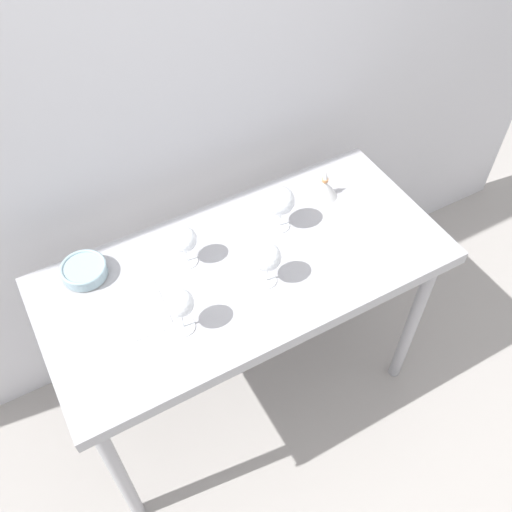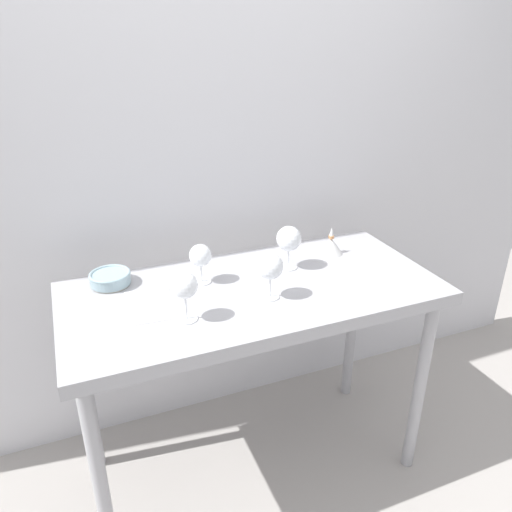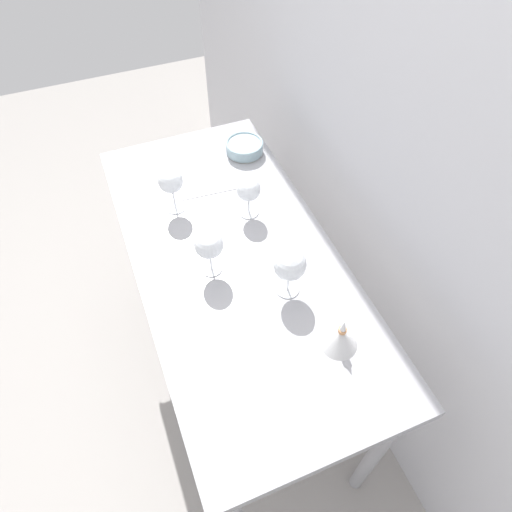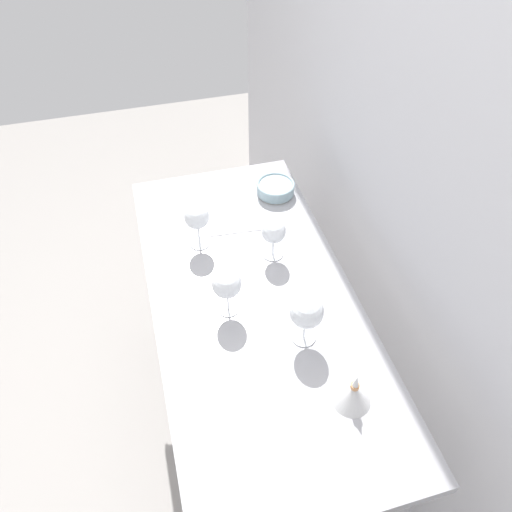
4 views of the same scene
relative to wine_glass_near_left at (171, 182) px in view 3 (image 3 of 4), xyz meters
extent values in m
plane|color=#9E9994|center=(0.29, 0.13, -1.02)|extent=(6.00, 6.00, 0.00)
cube|color=silver|center=(0.29, 0.62, 0.28)|extent=(3.80, 0.04, 2.60)
cube|color=#A1A1A6|center=(0.29, 0.13, -0.14)|extent=(1.40, 0.64, 0.04)
cube|color=#A1A1A6|center=(0.29, -0.20, -0.15)|extent=(1.40, 0.01, 0.05)
cylinder|color=#A1A1A6|center=(-0.35, -0.13, -0.59)|extent=(0.05, 0.05, 0.86)
cylinder|color=#A1A1A6|center=(-0.35, 0.39, -0.59)|extent=(0.05, 0.05, 0.86)
cylinder|color=#A1A1A6|center=(0.93, 0.39, -0.59)|extent=(0.05, 0.05, 0.86)
cylinder|color=white|center=(0.00, 0.00, -0.12)|extent=(0.07, 0.07, 0.00)
cylinder|color=white|center=(0.00, 0.00, -0.08)|extent=(0.01, 0.01, 0.09)
sphere|color=white|center=(0.00, 0.00, 0.01)|extent=(0.09, 0.09, 0.09)
cylinder|color=maroon|center=(0.00, 0.00, -0.01)|extent=(0.06, 0.06, 0.02)
cylinder|color=white|center=(0.32, 0.03, -0.12)|extent=(0.07, 0.07, 0.00)
cylinder|color=white|center=(0.32, 0.03, -0.08)|extent=(0.01, 0.01, 0.08)
sphere|color=white|center=(0.32, 0.03, 0.00)|extent=(0.09, 0.09, 0.09)
cylinder|color=maroon|center=(0.32, 0.03, -0.02)|extent=(0.06, 0.06, 0.02)
cylinder|color=white|center=(0.12, 0.24, -0.12)|extent=(0.07, 0.07, 0.00)
cylinder|color=white|center=(0.12, 0.24, -0.08)|extent=(0.01, 0.01, 0.07)
sphere|color=white|center=(0.12, 0.24, -0.01)|extent=(0.08, 0.08, 0.08)
cylinder|color=maroon|center=(0.12, 0.24, -0.03)|extent=(0.06, 0.06, 0.02)
cylinder|color=white|center=(0.48, 0.23, -0.12)|extent=(0.07, 0.07, 0.00)
cylinder|color=white|center=(0.48, 0.23, -0.08)|extent=(0.01, 0.01, 0.08)
sphere|color=white|center=(0.48, 0.23, 0.00)|extent=(0.10, 0.10, 0.10)
cylinder|color=maroon|center=(0.48, 0.23, -0.01)|extent=(0.07, 0.07, 0.02)
cube|color=white|center=(-0.10, 0.14, -0.12)|extent=(0.17, 0.24, 0.00)
cylinder|color=beige|center=(-0.20, 0.35, -0.12)|extent=(0.14, 0.14, 0.01)
cylinder|color=#8CA8B2|center=(-0.20, 0.35, -0.10)|extent=(0.15, 0.15, 0.04)
torus|color=#8CA8B2|center=(-0.20, 0.35, -0.08)|extent=(0.15, 0.15, 0.01)
cone|color=silver|center=(0.71, 0.28, -0.09)|extent=(0.11, 0.11, 0.07)
cylinder|color=#C17F4C|center=(0.71, 0.28, -0.05)|extent=(0.02, 0.02, 0.01)
cone|color=silver|center=(0.71, 0.28, -0.02)|extent=(0.02, 0.02, 0.04)
camera|label=1|loc=(-0.27, -0.96, 1.37)|focal=39.75mm
camera|label=2|loc=(-0.32, -1.39, 0.76)|focal=34.78mm
camera|label=3|loc=(1.20, -0.17, 1.05)|focal=31.88mm
camera|label=4|loc=(1.24, -0.13, 1.10)|focal=33.85mm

